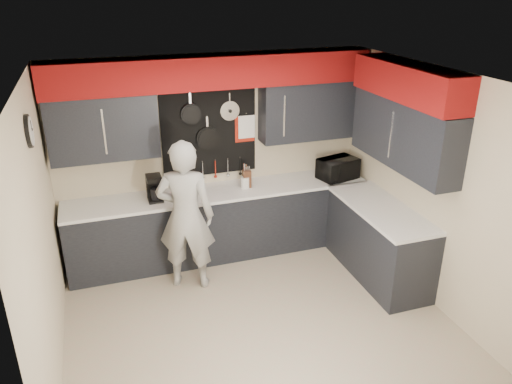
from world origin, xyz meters
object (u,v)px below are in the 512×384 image
object	(u,v)px
knife_block	(247,179)
coffee_maker	(154,187)
microwave	(338,169)
utensil_crock	(245,182)
person	(186,216)

from	to	relation	value
knife_block	coffee_maker	world-z (taller)	coffee_maker
microwave	utensil_crock	world-z (taller)	microwave
microwave	coffee_maker	size ratio (longest dim) A/B	1.56
knife_block	person	bearing A→B (deg)	-144.08
utensil_crock	microwave	bearing A→B (deg)	-3.90
microwave	person	size ratio (longest dim) A/B	0.28
knife_block	microwave	bearing A→B (deg)	-1.29
utensil_crock	coffee_maker	bearing A→B (deg)	-179.21
knife_block	coffee_maker	size ratio (longest dim) A/B	0.69
utensil_crock	coffee_maker	world-z (taller)	coffee_maker
knife_block	person	distance (m)	1.10
microwave	person	bearing A→B (deg)	178.15
utensil_crock	person	bearing A→B (deg)	-147.67
microwave	utensil_crock	size ratio (longest dim) A/B	3.49
utensil_crock	person	world-z (taller)	person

